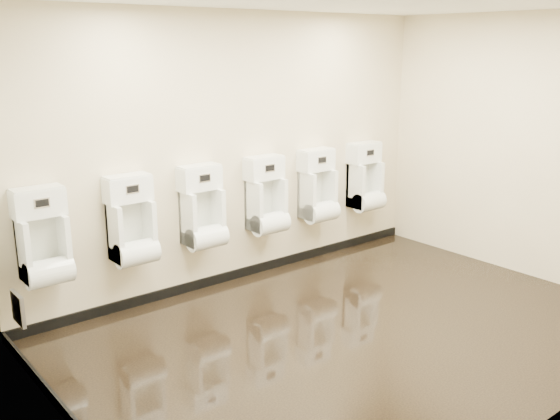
# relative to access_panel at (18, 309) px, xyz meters

# --- Properties ---
(ground) EXTENTS (5.00, 3.50, 0.00)m
(ground) POSITION_rel_access_panel_xyz_m (2.48, -1.20, -0.50)
(ground) COLOR black
(ground) RESTS_ON ground
(back_wall) EXTENTS (5.00, 0.02, 2.80)m
(back_wall) POSITION_rel_access_panel_xyz_m (2.48, 0.55, 0.90)
(back_wall) COLOR beige
(back_wall) RESTS_ON ground
(left_wall) EXTENTS (0.02, 3.50, 2.80)m
(left_wall) POSITION_rel_access_panel_xyz_m (-0.02, -1.20, 0.90)
(left_wall) COLOR beige
(left_wall) RESTS_ON ground
(right_wall) EXTENTS (0.02, 3.50, 2.80)m
(right_wall) POSITION_rel_access_panel_xyz_m (4.98, -1.20, 0.90)
(right_wall) COLOR beige
(right_wall) RESTS_ON ground
(tile_overlay_left) EXTENTS (0.01, 3.50, 2.80)m
(tile_overlay_left) POSITION_rel_access_panel_xyz_m (-0.01, -1.20, 0.90)
(tile_overlay_left) COLOR silver
(tile_overlay_left) RESTS_ON ground
(skirting_back) EXTENTS (5.00, 0.02, 0.10)m
(skirting_back) POSITION_rel_access_panel_xyz_m (2.48, 0.54, -0.45)
(skirting_back) COLOR black
(skirting_back) RESTS_ON ground
(access_panel) EXTENTS (0.04, 0.25, 0.25)m
(access_panel) POSITION_rel_access_panel_xyz_m (0.00, 0.00, 0.00)
(access_panel) COLOR #9E9EA3
(access_panel) RESTS_ON left_wall
(urinal_0) EXTENTS (0.43, 0.33, 0.81)m
(urinal_0) POSITION_rel_access_panel_xyz_m (0.37, 0.41, 0.34)
(urinal_0) COLOR white
(urinal_0) RESTS_ON back_wall
(urinal_1) EXTENTS (0.43, 0.33, 0.81)m
(urinal_1) POSITION_rel_access_panel_xyz_m (1.17, 0.41, 0.34)
(urinal_1) COLOR white
(urinal_1) RESTS_ON back_wall
(urinal_2) EXTENTS (0.43, 0.33, 0.81)m
(urinal_2) POSITION_rel_access_panel_xyz_m (1.93, 0.41, 0.34)
(urinal_2) COLOR white
(urinal_2) RESTS_ON back_wall
(urinal_3) EXTENTS (0.43, 0.33, 0.81)m
(urinal_3) POSITION_rel_access_panel_xyz_m (2.73, 0.41, 0.34)
(urinal_3) COLOR white
(urinal_3) RESTS_ON back_wall
(urinal_4) EXTENTS (0.43, 0.33, 0.81)m
(urinal_4) POSITION_rel_access_panel_xyz_m (3.47, 0.41, 0.34)
(urinal_4) COLOR white
(urinal_4) RESTS_ON back_wall
(urinal_5) EXTENTS (0.43, 0.33, 0.81)m
(urinal_5) POSITION_rel_access_panel_xyz_m (4.25, 0.41, 0.34)
(urinal_5) COLOR white
(urinal_5) RESTS_ON back_wall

